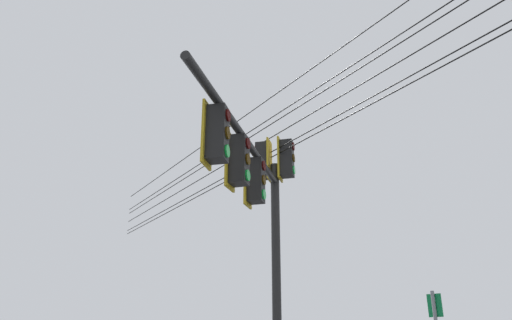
% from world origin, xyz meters
% --- Properties ---
extents(signal_mast_assembly, '(5.49, 2.49, 6.69)m').
position_xyz_m(signal_mast_assembly, '(-1.33, -0.72, 4.83)').
color(signal_mast_assembly, black).
rests_on(signal_mast_assembly, ground).
extents(overhead_wire_span, '(7.66, 18.52, 1.80)m').
position_xyz_m(overhead_wire_span, '(0.33, 0.60, 6.99)').
color(overhead_wire_span, black).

